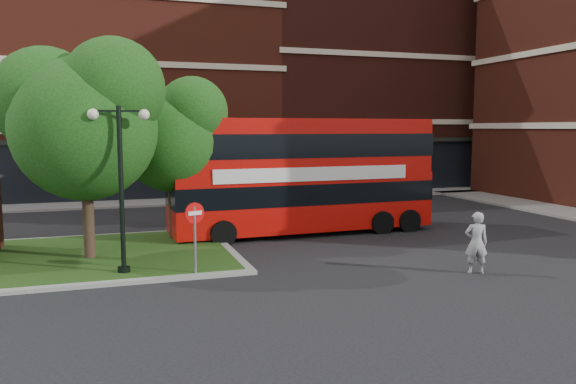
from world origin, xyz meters
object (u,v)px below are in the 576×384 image
object	(u,v)px
bus	(303,168)
car_silver	(225,190)
woman	(476,243)
car_white	(373,187)

from	to	relation	value
bus	car_silver	bearing A→B (deg)	93.39
car_silver	bus	bearing A→B (deg)	-168.87
bus	woman	size ratio (longest dim) A/B	5.85
woman	car_silver	world-z (taller)	woman
bus	car_white	world-z (taller)	bus
car_silver	car_white	bearing A→B (deg)	-93.49
bus	car_silver	xyz separation A→B (m)	(-1.08, 10.82, -2.03)
woman	car_white	size ratio (longest dim) A/B	0.41
car_silver	car_white	distance (m)	9.11
bus	woman	world-z (taller)	bus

